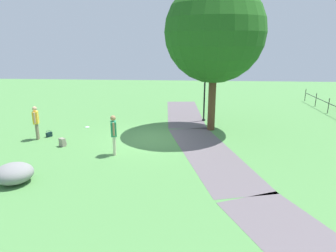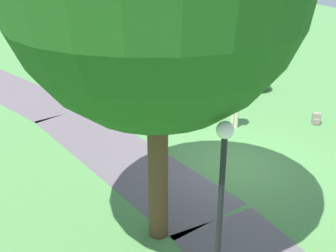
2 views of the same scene
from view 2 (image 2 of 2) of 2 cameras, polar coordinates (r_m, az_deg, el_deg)
ground_plane at (r=12.13m, az=9.04°, el=-5.31°), size 48.00×48.00×0.00m
footpath_segment_mid at (r=12.59m, az=-6.42°, el=-3.97°), size 8.31×4.18×0.01m
footpath_segment_far at (r=19.17m, az=-20.67°, el=4.68°), size 8.23×5.27×0.01m
lamp_post at (r=6.94m, az=7.24°, el=-9.28°), size 0.28×0.28×3.42m
lawn_boulder at (r=18.22m, az=11.92°, el=5.95°), size 1.56×1.59×0.72m
man_near_boulder at (r=14.15m, az=9.25°, el=3.76°), size 0.50×0.33×1.79m
backpack_by_boulder at (r=19.45m, az=11.38°, el=6.64°), size 0.35×0.35×0.40m
spare_backpack_on_lawn at (r=15.41m, az=19.55°, el=0.95°), size 0.35×0.34×0.40m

